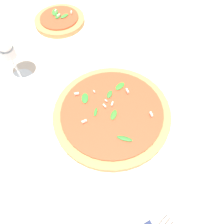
% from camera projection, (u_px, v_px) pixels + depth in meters
% --- Properties ---
extents(ground_plane, '(6.00, 6.00, 0.00)m').
position_uv_depth(ground_plane, '(121.00, 122.00, 0.62)').
color(ground_plane, beige).
extents(pizza_arugula_main, '(0.35, 0.35, 0.05)m').
position_uv_depth(pizza_arugula_main, '(112.00, 114.00, 0.61)').
color(pizza_arugula_main, white).
rests_on(pizza_arugula_main, ground_plane).
extents(pizza_personal_side, '(0.21, 0.21, 0.05)m').
position_uv_depth(pizza_personal_side, '(60.00, 22.00, 0.82)').
color(pizza_personal_side, white).
rests_on(pizza_personal_side, ground_plane).
extents(wine_glass, '(0.08, 0.08, 0.17)m').
position_uv_depth(wine_glass, '(6.00, 49.00, 0.60)').
color(wine_glass, white).
rests_on(wine_glass, ground_plane).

